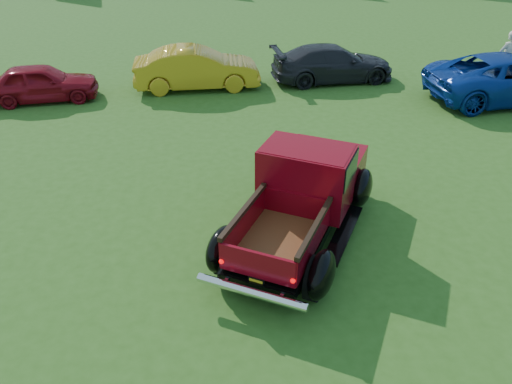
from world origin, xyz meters
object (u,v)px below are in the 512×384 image
show_car_yellow (197,68)px  show_car_red (41,83)px  pickup_truck (305,191)px  show_car_grey (333,63)px  show_car_blue (511,78)px  spectator (506,59)px

show_car_yellow → show_car_red: bearing=95.9°
pickup_truck → show_car_grey: pickup_truck is taller
pickup_truck → show_car_blue: (7.51, 7.16, -0.10)m
show_car_grey → spectator: spectator is taller
pickup_truck → show_car_red: 10.85m
pickup_truck → show_car_blue: pickup_truck is taller
show_car_yellow → show_car_blue: bearing=-104.4°
show_car_grey → show_car_blue: bearing=-121.1°
show_car_yellow → spectator: bearing=-96.3°
pickup_truck → show_car_red: pickup_truck is taller
pickup_truck → show_car_red: size_ratio=1.43×
show_car_red → spectator: 15.85m
spectator → show_car_yellow: bearing=-15.5°
show_car_blue → pickup_truck: bearing=125.6°
pickup_truck → show_car_grey: (2.04, 9.33, -0.21)m
pickup_truck → show_car_red: (-7.81, 7.54, -0.24)m
show_car_red → show_car_grey: (9.85, 1.80, 0.04)m
show_car_grey → pickup_truck: bearing=158.3°
show_car_red → show_car_yellow: 5.12m
show_car_red → spectator: size_ratio=1.85×
pickup_truck → show_car_grey: size_ratio=1.15×
show_car_yellow → spectator: (10.80, 0.01, 0.25)m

